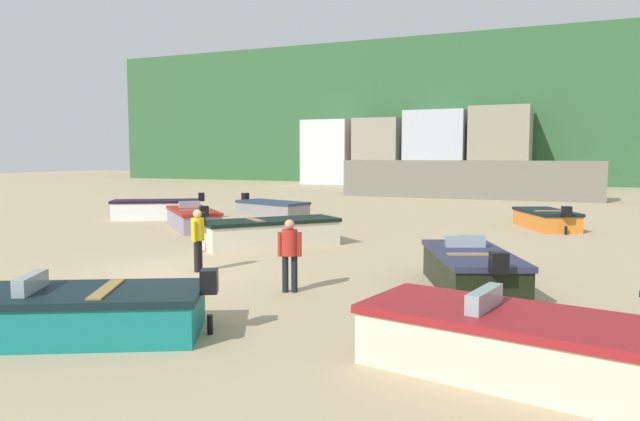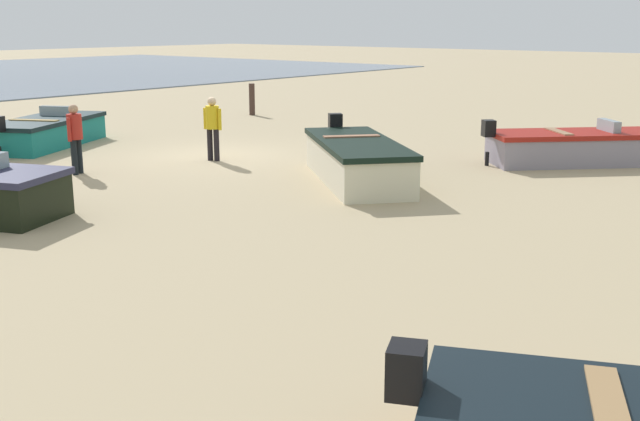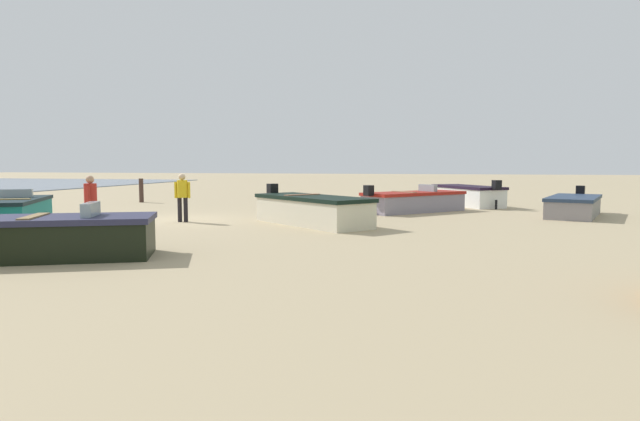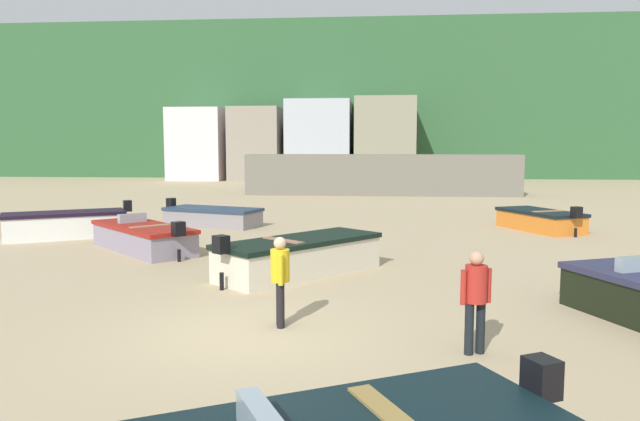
{
  "view_description": "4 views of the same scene",
  "coord_description": "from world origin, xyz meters",
  "px_view_note": "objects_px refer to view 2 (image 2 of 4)",
  "views": [
    {
      "loc": [
        9.32,
        -12.17,
        3.02
      ],
      "look_at": [
        1.45,
        6.26,
        1.13
      ],
      "focal_mm": 32.81,
      "sensor_mm": 36.0,
      "label": 1
    },
    {
      "loc": [
        13.8,
        14.67,
        3.43
      ],
      "look_at": [
        4.69,
        7.32,
        0.55
      ],
      "focal_mm": 42.9,
      "sensor_mm": 36.0,
      "label": 2
    },
    {
      "loc": [
        16.93,
        8.68,
        1.97
      ],
      "look_at": [
        2.38,
        5.53,
        0.64
      ],
      "focal_mm": 30.08,
      "sensor_mm": 36.0,
      "label": 3
    },
    {
      "loc": [
        2.13,
        -10.03,
        3.22
      ],
      "look_at": [
        0.34,
        10.04,
        1.06
      ],
      "focal_mm": 33.94,
      "sensor_mm": 36.0,
      "label": 4
    }
  ],
  "objects_px": {
    "boat_teal_1": "(45,132)",
    "beach_walker_distant": "(213,124)",
    "boat_cream_3": "(357,160)",
    "beach_walker_foreground": "(75,133)",
    "mooring_post_near_water": "(252,99)",
    "boat_grey_7": "(578,147)"
  },
  "relations": [
    {
      "from": "boat_teal_1",
      "to": "beach_walker_distant",
      "type": "xyz_separation_m",
      "value": [
        -1.4,
        5.45,
        0.54
      ]
    },
    {
      "from": "boat_cream_3",
      "to": "beach_walker_distant",
      "type": "bearing_deg",
      "value": -46.86
    },
    {
      "from": "beach_walker_foreground",
      "to": "beach_walker_distant",
      "type": "xyz_separation_m",
      "value": [
        -3.23,
        1.16,
        0.0
      ]
    },
    {
      "from": "boat_cream_3",
      "to": "mooring_post_near_water",
      "type": "xyz_separation_m",
      "value": [
        -7.64,
        -10.56,
        0.13
      ]
    },
    {
      "from": "beach_walker_distant",
      "to": "mooring_post_near_water",
      "type": "bearing_deg",
      "value": -63.85
    },
    {
      "from": "boat_teal_1",
      "to": "boat_grey_7",
      "type": "xyz_separation_m",
      "value": [
        -6.81,
        12.86,
        0.01
      ]
    },
    {
      "from": "boat_teal_1",
      "to": "boat_grey_7",
      "type": "relative_size",
      "value": 1.05
    },
    {
      "from": "boat_cream_3",
      "to": "beach_walker_foreground",
      "type": "bearing_deg",
      "value": -17.75
    },
    {
      "from": "mooring_post_near_water",
      "to": "beach_walker_foreground",
      "type": "xyz_separation_m",
      "value": [
        11.07,
        5.01,
        0.36
      ]
    },
    {
      "from": "boat_grey_7",
      "to": "beach_walker_foreground",
      "type": "xyz_separation_m",
      "value": [
        8.65,
        -8.56,
        0.54
      ]
    },
    {
      "from": "boat_teal_1",
      "to": "beach_walker_foreground",
      "type": "xyz_separation_m",
      "value": [
        1.83,
        4.29,
        0.54
      ]
    },
    {
      "from": "boat_cream_3",
      "to": "mooring_post_near_water",
      "type": "height_order",
      "value": "boat_cream_3"
    },
    {
      "from": "boat_cream_3",
      "to": "beach_walker_foreground",
      "type": "relative_size",
      "value": 2.75
    },
    {
      "from": "boat_teal_1",
      "to": "boat_cream_3",
      "type": "height_order",
      "value": "boat_cream_3"
    },
    {
      "from": "mooring_post_near_water",
      "to": "beach_walker_distant",
      "type": "distance_m",
      "value": 9.98
    },
    {
      "from": "boat_cream_3",
      "to": "beach_walker_distant",
      "type": "xyz_separation_m",
      "value": [
        0.2,
        -4.39,
        0.49
      ]
    },
    {
      "from": "boat_teal_1",
      "to": "beach_walker_distant",
      "type": "height_order",
      "value": "beach_walker_distant"
    },
    {
      "from": "boat_cream_3",
      "to": "beach_walker_foreground",
      "type": "height_order",
      "value": "beach_walker_foreground"
    },
    {
      "from": "boat_teal_1",
      "to": "beach_walker_distant",
      "type": "relative_size",
      "value": 2.76
    },
    {
      "from": "boat_cream_3",
      "to": "boat_teal_1",
      "type": "bearing_deg",
      "value": -40.25
    },
    {
      "from": "mooring_post_near_water",
      "to": "beach_walker_foreground",
      "type": "distance_m",
      "value": 12.15
    },
    {
      "from": "beach_walker_foreground",
      "to": "mooring_post_near_water",
      "type": "bearing_deg",
      "value": -178.21
    }
  ]
}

